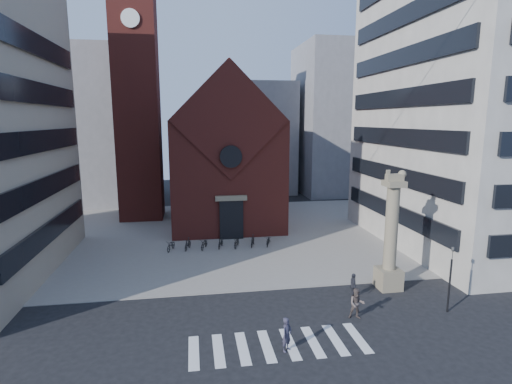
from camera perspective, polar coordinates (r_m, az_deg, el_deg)
ground at (r=25.72m, az=0.45°, el=-17.67°), size 120.00×120.00×0.00m
piazza at (r=43.28m, az=-3.79°, el=-5.89°), size 46.00×30.00×0.05m
zebra_crossing at (r=23.25m, az=3.21°, el=-20.96°), size 10.20×3.20×0.01m
church at (r=47.77m, az=-4.60°, el=5.35°), size 12.00×16.65×18.00m
campanile at (r=50.91m, az=-16.65°, el=14.00°), size 5.50×5.50×31.20m
building_right at (r=44.42m, az=30.63°, el=13.98°), size 18.00×22.00×32.00m
bg_block_left at (r=64.47m, az=-24.01°, el=8.46°), size 16.00×14.00×22.00m
bg_block_mid at (r=68.18m, az=-0.92°, el=7.70°), size 14.00×12.00×18.00m
bg_block_right at (r=69.39m, az=12.84°, el=9.97°), size 16.00×14.00×24.00m
lion_column at (r=30.17m, az=18.68°, el=-6.84°), size 1.63×1.60×8.68m
traffic_light at (r=28.35m, az=25.99°, el=-10.96°), size 0.13×0.16×4.30m
pedestrian_0 at (r=22.34m, az=4.42°, el=-19.63°), size 0.80×0.79×1.86m
pedestrian_1 at (r=26.09m, az=14.20°, el=-15.20°), size 1.10×0.95×1.94m
pedestrian_2 at (r=28.88m, az=13.72°, el=-12.85°), size 0.54×1.05×1.72m
scooter_0 at (r=38.32m, az=-12.04°, el=-7.45°), size 1.17×1.98×0.98m
scooter_1 at (r=38.25m, az=-9.72°, el=-7.32°), size 1.02×1.88×1.09m
scooter_2 at (r=38.27m, az=-7.40°, el=-7.33°), size 1.17×1.98×0.98m
scooter_3 at (r=38.32m, az=-5.08°, el=-7.17°), size 1.02×1.88×1.09m
scooter_4 at (r=38.47m, az=-2.77°, el=-7.16°), size 1.17×1.98×0.98m
scooter_5 at (r=38.65m, az=-0.49°, el=-6.98°), size 1.02×1.88×1.09m
scooter_6 at (r=38.91m, az=1.77°, el=-6.95°), size 1.17×1.98×0.98m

